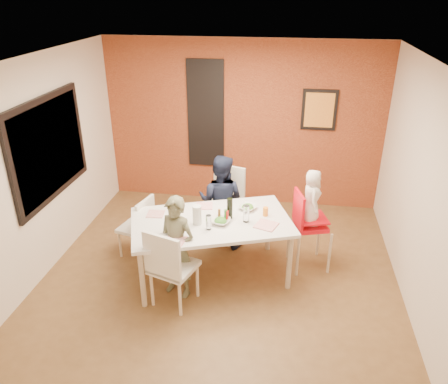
% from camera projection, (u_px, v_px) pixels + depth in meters
% --- Properties ---
extents(ground, '(4.50, 4.50, 0.00)m').
position_uv_depth(ground, '(220.00, 274.00, 5.68)').
color(ground, brown).
rests_on(ground, ground).
extents(ceiling, '(4.50, 4.50, 0.02)m').
position_uv_depth(ceiling, '(220.00, 61.00, 4.52)').
color(ceiling, silver).
rests_on(ceiling, wall_back).
extents(wall_back, '(4.50, 0.02, 2.70)m').
position_uv_depth(wall_back, '(242.00, 124.00, 7.11)').
color(wall_back, beige).
rests_on(wall_back, ground).
extents(wall_front, '(4.50, 0.02, 2.70)m').
position_uv_depth(wall_front, '(169.00, 307.00, 3.10)').
color(wall_front, beige).
rests_on(wall_front, ground).
extents(wall_left, '(0.02, 4.50, 2.70)m').
position_uv_depth(wall_left, '(41.00, 168.00, 5.41)').
color(wall_left, beige).
rests_on(wall_left, ground).
extents(wall_right, '(0.02, 4.50, 2.70)m').
position_uv_depth(wall_right, '(422.00, 193.00, 4.79)').
color(wall_right, beige).
rests_on(wall_right, ground).
extents(brick_accent_wall, '(4.50, 0.02, 2.70)m').
position_uv_depth(brick_accent_wall, '(242.00, 125.00, 7.09)').
color(brick_accent_wall, maroon).
rests_on(brick_accent_wall, ground).
extents(picture_window_frame, '(0.05, 1.70, 1.30)m').
position_uv_depth(picture_window_frame, '(49.00, 148.00, 5.50)').
color(picture_window_frame, black).
rests_on(picture_window_frame, wall_left).
extents(picture_window_pane, '(0.02, 1.55, 1.15)m').
position_uv_depth(picture_window_pane, '(50.00, 148.00, 5.50)').
color(picture_window_pane, black).
rests_on(picture_window_pane, wall_left).
extents(glassblock_strip, '(0.55, 0.03, 1.70)m').
position_uv_depth(glassblock_strip, '(206.00, 114.00, 7.09)').
color(glassblock_strip, silver).
rests_on(glassblock_strip, wall_back).
extents(glassblock_surround, '(0.60, 0.03, 1.76)m').
position_uv_depth(glassblock_surround, '(206.00, 115.00, 7.09)').
color(glassblock_surround, black).
rests_on(glassblock_surround, wall_back).
extents(art_print_frame, '(0.54, 0.03, 0.64)m').
position_uv_depth(art_print_frame, '(319.00, 110.00, 6.77)').
color(art_print_frame, black).
rests_on(art_print_frame, wall_back).
extents(art_print_canvas, '(0.44, 0.01, 0.54)m').
position_uv_depth(art_print_canvas, '(319.00, 110.00, 6.76)').
color(art_print_canvas, gold).
rests_on(art_print_canvas, wall_back).
extents(dining_table, '(2.18, 1.66, 0.80)m').
position_uv_depth(dining_table, '(211.00, 226.00, 5.37)').
color(dining_table, silver).
rests_on(dining_table, ground).
extents(chair_near, '(0.59, 0.59, 1.01)m').
position_uv_depth(chair_near, '(169.00, 265.00, 4.90)').
color(chair_near, silver).
rests_on(chair_near, ground).
extents(chair_far, '(0.61, 0.61, 1.06)m').
position_uv_depth(chair_far, '(226.00, 199.00, 6.35)').
color(chair_far, silver).
rests_on(chair_far, ground).
extents(chair_left, '(0.49, 0.49, 0.87)m').
position_uv_depth(chair_left, '(140.00, 224.00, 5.90)').
color(chair_left, silver).
rests_on(chair_left, ground).
extents(high_chair, '(0.56, 0.56, 1.08)m').
position_uv_depth(high_chair, '(307.00, 223.00, 5.60)').
color(high_chair, red).
rests_on(high_chair, ground).
extents(child_near, '(0.54, 0.44, 1.28)m').
position_uv_depth(child_near, '(177.00, 248.00, 5.09)').
color(child_near, brown).
rests_on(child_near, ground).
extents(child_far, '(0.72, 0.60, 1.36)m').
position_uv_depth(child_far, '(221.00, 201.00, 6.09)').
color(child_far, '#151B31').
rests_on(child_far, ground).
extents(toddler, '(0.28, 0.39, 0.74)m').
position_uv_depth(toddler, '(312.00, 198.00, 5.45)').
color(toddler, silver).
rests_on(toddler, high_chair).
extents(plate_near_left, '(0.24, 0.24, 0.01)m').
position_uv_depth(plate_near_left, '(175.00, 240.00, 4.91)').
color(plate_near_left, white).
rests_on(plate_near_left, dining_table).
extents(plate_far_mid, '(0.25, 0.25, 0.01)m').
position_uv_depth(plate_far_mid, '(204.00, 206.00, 5.68)').
color(plate_far_mid, white).
rests_on(plate_far_mid, dining_table).
extents(plate_near_right, '(0.31, 0.31, 0.01)m').
position_uv_depth(plate_near_right, '(266.00, 225.00, 5.22)').
color(plate_near_right, white).
rests_on(plate_near_right, dining_table).
extents(plate_far_left, '(0.22, 0.22, 0.01)m').
position_uv_depth(plate_far_left, '(155.00, 214.00, 5.48)').
color(plate_far_left, white).
rests_on(plate_far_left, dining_table).
extents(salad_bowl_a, '(0.28, 0.28, 0.06)m').
position_uv_depth(salad_bowl_a, '(220.00, 221.00, 5.27)').
color(salad_bowl_a, white).
rests_on(salad_bowl_a, dining_table).
extents(salad_bowl_b, '(0.29, 0.29, 0.05)m').
position_uv_depth(salad_bowl_b, '(248.00, 207.00, 5.59)').
color(salad_bowl_b, white).
rests_on(salad_bowl_b, dining_table).
extents(wine_bottle, '(0.07, 0.07, 0.27)m').
position_uv_depth(wine_bottle, '(230.00, 209.00, 5.33)').
color(wine_bottle, black).
rests_on(wine_bottle, dining_table).
extents(wine_glass_a, '(0.06, 0.06, 0.19)m').
position_uv_depth(wine_glass_a, '(209.00, 222.00, 5.11)').
color(wine_glass_a, silver).
rests_on(wine_glass_a, dining_table).
extents(wine_glass_b, '(0.08, 0.08, 0.22)m').
position_uv_depth(wine_glass_b, '(246.00, 214.00, 5.27)').
color(wine_glass_b, white).
rests_on(wine_glass_b, dining_table).
extents(paper_towel_roll, '(0.11, 0.11, 0.24)m').
position_uv_depth(paper_towel_roll, '(197.00, 215.00, 5.21)').
color(paper_towel_roll, silver).
rests_on(paper_towel_roll, dining_table).
extents(condiment_red, '(0.04, 0.04, 0.14)m').
position_uv_depth(condiment_red, '(227.00, 216.00, 5.30)').
color(condiment_red, red).
rests_on(condiment_red, dining_table).
extents(condiment_green, '(0.04, 0.04, 0.15)m').
position_uv_depth(condiment_green, '(226.00, 215.00, 5.31)').
color(condiment_green, '#2F7326').
rests_on(condiment_green, dining_table).
extents(condiment_brown, '(0.03, 0.03, 0.13)m').
position_uv_depth(condiment_brown, '(219.00, 214.00, 5.35)').
color(condiment_brown, brown).
rests_on(condiment_brown, dining_table).
extents(sippy_cup, '(0.07, 0.07, 0.11)m').
position_uv_depth(sippy_cup, '(265.00, 212.00, 5.43)').
color(sippy_cup, orange).
rests_on(sippy_cup, dining_table).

